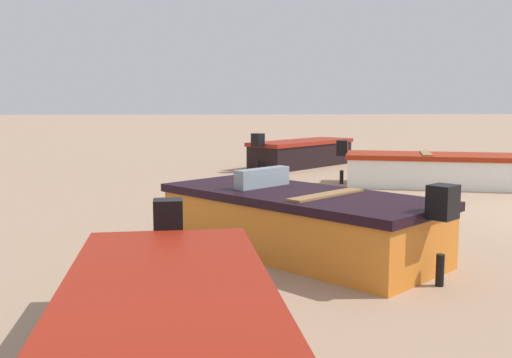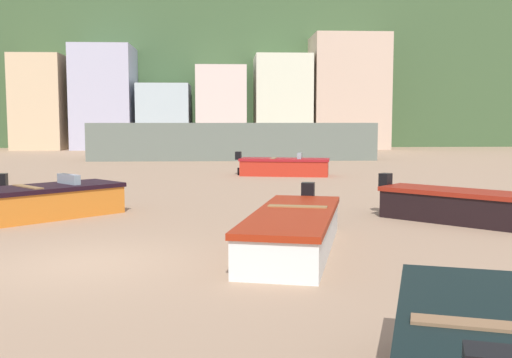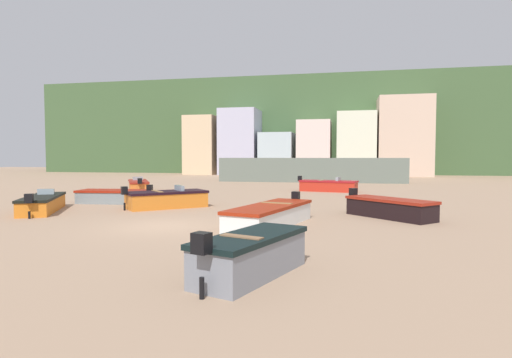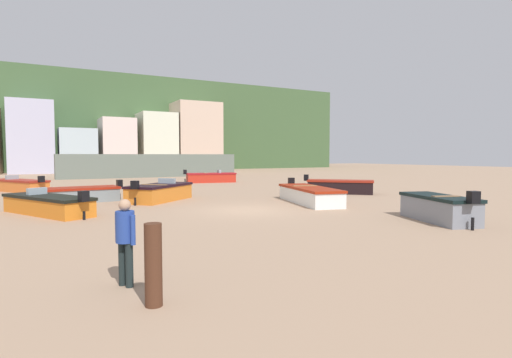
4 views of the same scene
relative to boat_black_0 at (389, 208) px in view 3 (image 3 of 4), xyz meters
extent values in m
plane|color=tan|center=(-8.82, -4.18, -0.44)|extent=(160.00, 160.00, 0.00)
cube|color=#3E5A35|center=(-8.82, 61.82, 7.24)|extent=(90.00, 32.00, 15.37)
cube|color=slate|center=(-5.56, 25.82, 0.85)|extent=(19.67, 2.40, 2.57)
cube|color=beige|center=(-23.50, 43.20, 4.00)|extent=(4.65, 6.76, 8.88)
cube|color=#B7B6D0|center=(-17.60, 43.31, 4.46)|extent=(5.56, 6.97, 9.80)
cube|color=silver|center=(-11.88, 42.47, 2.66)|extent=(4.88, 5.28, 6.20)
cube|color=beige|center=(-6.43, 43.16, 3.51)|extent=(4.74, 6.68, 7.90)
cube|color=silver|center=(-0.50, 42.83, 4.05)|extent=(5.35, 6.02, 8.98)
cube|color=beige|center=(6.01, 42.96, 5.05)|extent=(7.16, 6.27, 10.99)
cube|color=black|center=(0.01, -0.01, -0.07)|extent=(3.74, 3.70, 0.74)
cube|color=maroon|center=(0.01, -0.01, 0.36)|extent=(3.87, 3.83, 0.12)
cube|color=black|center=(-1.54, 1.51, 0.54)|extent=(0.42, 0.42, 0.40)
cylinder|color=black|center=(-1.54, 1.51, -0.25)|extent=(0.14, 0.14, 0.37)
cube|color=gray|center=(-3.98, -10.13, -0.02)|extent=(2.16, 3.44, 0.83)
cube|color=black|center=(-3.98, -10.13, 0.45)|extent=(2.27, 3.57, 0.12)
cube|color=black|center=(-4.57, -11.83, 0.63)|extent=(0.39, 0.37, 0.40)
cylinder|color=black|center=(-4.57, -11.83, -0.23)|extent=(0.13, 0.13, 0.42)
cube|color=#8D6745|center=(-4.11, -10.51, 0.50)|extent=(1.03, 0.55, 0.08)
cube|color=gray|center=(-15.11, 2.87, -0.12)|extent=(4.10, 1.92, 0.65)
cube|color=maroon|center=(-15.11, 2.87, 0.27)|extent=(4.21, 2.01, 0.12)
cube|color=black|center=(-12.96, 3.07, 0.45)|extent=(0.31, 0.34, 0.40)
cylinder|color=black|center=(-12.96, 3.07, -0.28)|extent=(0.11, 0.11, 0.32)
cube|color=orange|center=(-16.54, -1.28, -0.11)|extent=(3.33, 4.82, 0.66)
cube|color=black|center=(-16.54, -1.28, 0.27)|extent=(3.44, 4.94, 0.12)
cube|color=black|center=(-15.38, -3.55, 0.45)|extent=(0.41, 0.40, 0.40)
cylinder|color=black|center=(-15.38, -3.55, -0.28)|extent=(0.13, 0.13, 0.33)
cube|color=#8C9EA8|center=(-16.92, -0.54, 0.47)|extent=(0.79, 0.54, 0.28)
cube|color=orange|center=(-18.01, 11.36, -0.10)|extent=(3.60, 4.89, 0.68)
cube|color=maroon|center=(-18.01, 11.36, 0.30)|extent=(3.72, 5.02, 0.12)
cube|color=black|center=(-16.70, 9.09, 0.48)|extent=(0.42, 0.40, 0.40)
cylinder|color=black|center=(-16.70, 9.09, -0.27)|extent=(0.14, 0.14, 0.34)
cube|color=#8C9EA8|center=(-18.44, 12.10, 0.50)|extent=(0.80, 0.58, 0.28)
cube|color=orange|center=(-11.17, 1.41, -0.06)|extent=(4.09, 3.96, 0.77)
cube|color=black|center=(-11.17, 1.41, 0.39)|extent=(4.21, 4.08, 0.12)
cube|color=black|center=(-12.78, -0.08, 0.57)|extent=(0.42, 0.43, 0.40)
cylinder|color=black|center=(-12.78, -0.08, -0.25)|extent=(0.14, 0.14, 0.38)
cube|color=#8C9EA8|center=(-10.65, 1.89, 0.59)|extent=(0.82, 0.86, 0.28)
cube|color=olive|center=(-11.54, 1.07, 0.44)|extent=(1.13, 1.19, 0.08)
cube|color=white|center=(-4.77, -3.24, -0.09)|extent=(2.73, 5.37, 0.70)
cube|color=#9D260F|center=(-4.77, -3.24, 0.32)|extent=(2.83, 5.49, 0.12)
cube|color=black|center=(-4.09, -0.56, 0.50)|extent=(0.38, 0.35, 0.40)
cylinder|color=black|center=(-4.09, -0.56, -0.26)|extent=(0.12, 0.12, 0.35)
cube|color=olive|center=(-4.61, -2.61, 0.37)|extent=(1.30, 0.55, 0.08)
cube|color=red|center=(-3.21, 13.79, -0.07)|extent=(4.48, 2.26, 0.73)
cube|color=#A2191F|center=(-3.21, 13.79, 0.35)|extent=(4.59, 2.36, 0.12)
cube|color=black|center=(-5.48, 14.25, 0.53)|extent=(0.34, 0.37, 0.40)
cylinder|color=black|center=(-5.48, 14.25, -0.26)|extent=(0.12, 0.12, 0.37)
cube|color=#8C9EA8|center=(-2.47, 13.64, 0.55)|extent=(0.37, 0.88, 0.28)
cube|color=#8A6F4C|center=(-3.73, 13.90, 0.40)|extent=(0.48, 1.24, 0.08)
camera|label=1|loc=(-19.51, 2.40, 1.74)|focal=42.00mm
camera|label=2|loc=(-6.20, -15.27, 2.23)|focal=41.60mm
camera|label=3|loc=(-1.92, -19.33, 2.27)|focal=29.59mm
camera|label=4|loc=(-16.83, -19.72, 1.97)|focal=28.07mm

